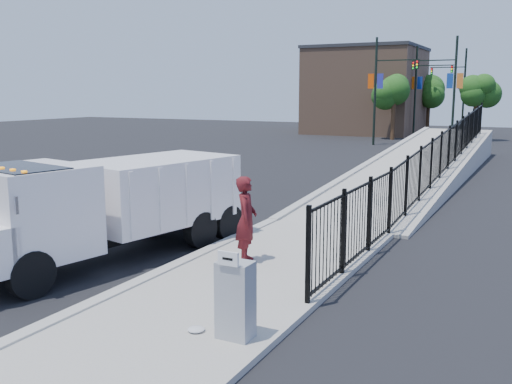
% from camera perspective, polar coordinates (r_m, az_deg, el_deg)
% --- Properties ---
extents(ground, '(120.00, 120.00, 0.00)m').
position_cam_1_polar(ground, '(14.10, -5.28, -6.48)').
color(ground, black).
rests_on(ground, ground).
extents(sidewalk, '(3.55, 12.00, 0.12)m').
position_cam_1_polar(sidewalk, '(11.51, -2.48, -9.96)').
color(sidewalk, '#9E998E').
rests_on(sidewalk, ground).
extents(curb, '(0.30, 12.00, 0.16)m').
position_cam_1_polar(curb, '(12.52, -10.25, -8.36)').
color(curb, '#ADAAA3').
rests_on(curb, ground).
extents(ramp, '(3.95, 24.06, 3.19)m').
position_cam_1_polar(ramp, '(28.16, 16.30, 1.43)').
color(ramp, '#9E998E').
rests_on(ramp, ground).
extents(iron_fence, '(0.10, 28.00, 1.80)m').
position_cam_1_polar(iron_fence, '(23.89, 17.92, 2.06)').
color(iron_fence, black).
rests_on(iron_fence, ground).
extents(truck, '(3.76, 7.60, 2.49)m').
position_cam_1_polar(truck, '(13.96, -14.94, -1.02)').
color(truck, black).
rests_on(truck, ground).
extents(worker, '(0.70, 0.84, 1.99)m').
position_cam_1_polar(worker, '(13.02, -0.97, -2.76)').
color(worker, '#561317').
rests_on(worker, sidewalk).
extents(utility_cabinet, '(0.55, 0.40, 1.25)m').
position_cam_1_polar(utility_cabinet, '(9.15, -2.07, -10.74)').
color(utility_cabinet, gray).
rests_on(utility_cabinet, sidewalk).
extents(arrow_sign, '(0.35, 0.04, 0.22)m').
position_cam_1_polar(arrow_sign, '(8.74, -2.81, -6.67)').
color(arrow_sign, white).
rests_on(arrow_sign, utility_cabinet).
extents(debris, '(0.29, 0.29, 0.07)m').
position_cam_1_polar(debris, '(9.63, -6.00, -13.48)').
color(debris, silver).
rests_on(debris, sidewalk).
extents(light_pole_0, '(3.77, 0.22, 8.00)m').
position_cam_1_polar(light_pole_0, '(44.41, 12.23, 10.23)').
color(light_pole_0, black).
rests_on(light_pole_0, ground).
extents(light_pole_1, '(3.78, 0.22, 8.00)m').
position_cam_1_polar(light_pole_1, '(44.87, 18.84, 9.92)').
color(light_pole_1, black).
rests_on(light_pole_1, ground).
extents(light_pole_2, '(3.77, 0.22, 8.00)m').
position_cam_1_polar(light_pole_2, '(53.79, 15.98, 9.98)').
color(light_pole_2, black).
rests_on(light_pole_2, ground).
extents(light_pole_3, '(3.78, 0.22, 8.00)m').
position_cam_1_polar(light_pole_3, '(57.77, 19.79, 9.76)').
color(light_pole_3, black).
rests_on(light_pole_3, ground).
extents(tree_0, '(2.62, 2.62, 5.31)m').
position_cam_1_polar(tree_0, '(49.77, 13.65, 9.64)').
color(tree_0, '#382314').
rests_on(tree_0, ground).
extents(tree_1, '(2.08, 2.08, 5.04)m').
position_cam_1_polar(tree_1, '(50.66, 21.19, 9.19)').
color(tree_1, '#382314').
rests_on(tree_1, ground).
extents(tree_2, '(3.01, 3.01, 5.50)m').
position_cam_1_polar(tree_2, '(60.45, 16.93, 9.51)').
color(tree_2, '#382314').
rests_on(tree_2, ground).
extents(building, '(10.00, 10.00, 8.00)m').
position_cam_1_polar(building, '(57.74, 10.92, 9.79)').
color(building, '#8C664C').
rests_on(building, ground).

